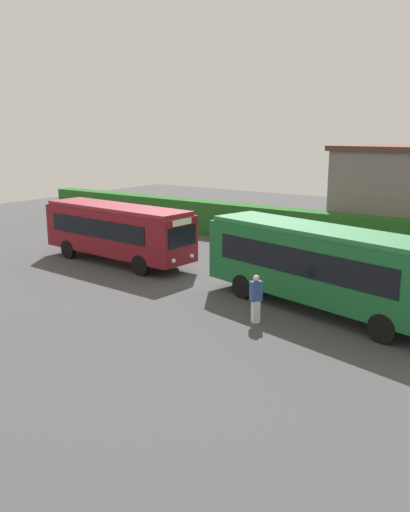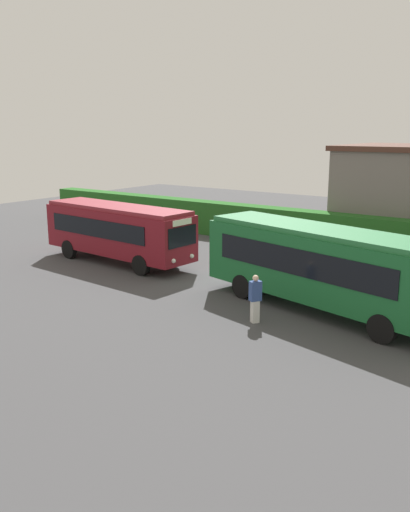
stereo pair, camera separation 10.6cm
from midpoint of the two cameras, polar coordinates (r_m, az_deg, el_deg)
ground_plane at (r=25.30m, az=3.34°, el=-2.58°), size 64.00×64.00×0.00m
bus_maroon at (r=28.66m, az=-9.20°, el=2.71°), size 9.20×2.94×3.00m
bus_green at (r=21.09m, az=12.27°, el=-0.87°), size 10.68×4.79×3.22m
person_left at (r=19.77m, az=5.16°, el=-4.32°), size 0.44×0.49×1.77m
hedge_row at (r=32.61m, az=11.57°, el=2.67°), size 44.00×1.30×2.13m
traffic_cone at (r=35.04m, az=-8.26°, el=2.25°), size 0.36×0.36×0.60m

